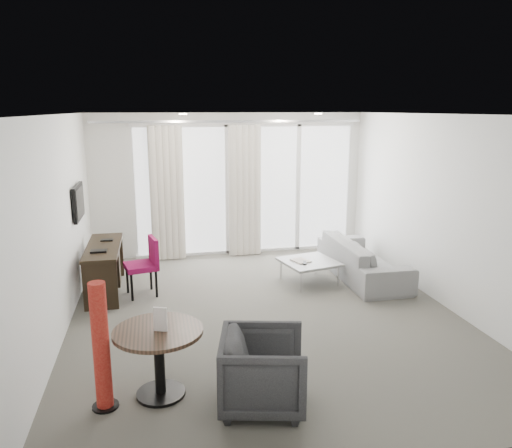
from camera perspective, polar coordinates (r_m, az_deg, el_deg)
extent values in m
cube|color=#56544B|center=(6.73, 1.05, -10.31)|extent=(5.00, 6.00, 0.00)
cube|color=white|center=(6.18, 1.15, 12.42)|extent=(5.00, 6.00, 0.00)
cube|color=silver|center=(6.28, -21.75, -0.47)|extent=(0.00, 6.00, 2.60)
cube|color=silver|center=(7.29, 20.66, 1.39)|extent=(0.00, 6.00, 2.60)
cube|color=silver|center=(3.59, 11.86, -9.64)|extent=(5.00, 0.00, 2.60)
cylinder|color=#FFE0B2|center=(7.64, -8.35, 12.33)|extent=(0.12, 0.12, 0.02)
cylinder|color=#FFE0B2|center=(8.04, 7.12, 12.40)|extent=(0.12, 0.12, 0.02)
cylinder|color=#A4251B|center=(4.77, -17.29, -13.24)|extent=(0.27, 0.27, 1.20)
imported|color=#2D2E30|center=(4.71, 0.83, -16.42)|extent=(0.92, 0.90, 0.70)
imported|color=gray|center=(8.24, 12.05, -3.89)|extent=(0.82, 2.10, 0.61)
cube|color=#4D4D50|center=(11.00, -2.57, -1.32)|extent=(5.60, 3.00, 0.12)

